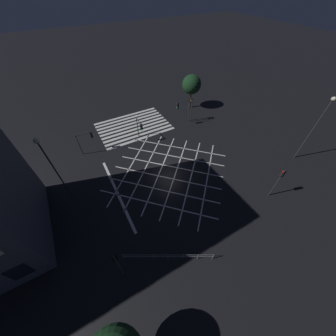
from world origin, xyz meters
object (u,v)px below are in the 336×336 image
traffic_light_nw_main (280,178)px  street_tree_far (192,85)px  traffic_light_median_south (140,127)px  street_lamp_east (48,159)px  traffic_light_ne_cross (117,261)px  traffic_light_se_main (86,138)px  traffic_light_sw_main (184,107)px  street_lamp_west (319,121)px  traffic_light_sw_cross (190,104)px

traffic_light_nw_main → street_tree_far: street_tree_far is taller
traffic_light_median_south → street_lamp_east: street_lamp_east is taller
traffic_light_median_south → traffic_light_nw_main: size_ratio=0.75×
traffic_light_ne_cross → traffic_light_se_main: bearing=-4.6°
traffic_light_se_main → traffic_light_nw_main: bearing=-48.0°
traffic_light_sw_main → street_lamp_west: street_lamp_west is taller
traffic_light_nw_main → traffic_light_se_main: traffic_light_nw_main is taller
traffic_light_sw_cross → traffic_light_median_south: (9.06, 0.84, -0.67)m
street_lamp_east → traffic_light_sw_main: bearing=-163.3°
traffic_light_se_main → street_lamp_west: 28.42m
traffic_light_se_main → street_lamp_east: street_lamp_east is taller
traffic_light_median_south → traffic_light_se_main: bearing=-98.0°
traffic_light_median_south → traffic_light_ne_cross: bearing=-28.4°
traffic_light_sw_cross → street_tree_far: bearing=143.9°
traffic_light_ne_cross → traffic_light_sw_cross: size_ratio=1.04×
traffic_light_ne_cross → street_tree_far: street_tree_far is taller
traffic_light_ne_cross → street_lamp_west: 25.60m
traffic_light_ne_cross → traffic_light_nw_main: size_ratio=1.02×
traffic_light_nw_main → traffic_light_se_main: 23.51m
traffic_light_sw_cross → traffic_light_sw_main: 1.39m
traffic_light_ne_cross → traffic_light_nw_main: traffic_light_ne_cross is taller
traffic_light_sw_main → street_lamp_east: street_lamp_east is taller
street_lamp_east → traffic_light_sw_cross: bearing=-163.5°
traffic_light_sw_cross → street_lamp_east: bearing=-73.5°
traffic_light_median_south → street_tree_far: (-11.80, -4.58, 1.86)m
traffic_light_median_south → street_lamp_east: 12.70m
traffic_light_median_south → traffic_light_se_main: (7.26, -1.02, -0.01)m
traffic_light_ne_cross → street_tree_far: 29.04m
traffic_light_nw_main → street_tree_far: (-3.33, -21.02, 1.14)m
traffic_light_ne_cross → traffic_light_sw_cross: (-17.71, -16.85, -0.12)m
street_lamp_west → traffic_light_median_south: bearing=-39.5°
traffic_light_ne_cross → traffic_light_sw_main: bearing=-44.8°
traffic_light_ne_cross → traffic_light_sw_main: traffic_light_ne_cross is taller
traffic_light_sw_main → street_lamp_east: (18.88, 5.65, 2.40)m
traffic_light_ne_cross → street_lamp_east: street_lamp_east is taller
traffic_light_ne_cross → traffic_light_sw_cross: traffic_light_ne_cross is taller
traffic_light_median_south → street_tree_far: 12.79m
street_lamp_west → street_tree_far: bearing=-75.0°
traffic_light_ne_cross → traffic_light_median_south: 18.21m
traffic_light_se_main → traffic_light_ne_cross: bearing=-94.6°
traffic_light_ne_cross → traffic_light_nw_main: 17.12m
street_lamp_west → traffic_light_sw_main: bearing=-57.8°
traffic_light_median_south → street_lamp_west: (-16.73, 13.82, 3.38)m
street_tree_far → traffic_light_nw_main: bearing=81.0°
traffic_light_ne_cross → traffic_light_nw_main: bearing=-91.4°
traffic_light_nw_main → traffic_light_median_south: bearing=-62.8°
street_lamp_east → traffic_light_ne_cross: bearing=103.0°
traffic_light_median_south → street_tree_far: size_ratio=0.56×
traffic_light_median_south → street_lamp_east: (11.16, 5.15, 3.18)m
traffic_light_sw_cross → traffic_light_median_south: 9.12m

